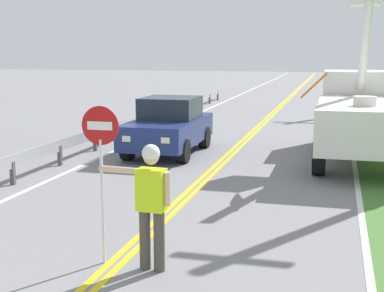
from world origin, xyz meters
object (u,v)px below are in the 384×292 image
Objects in this scene: stop_sign_paddle at (101,149)px; flagger_worker at (151,199)px; oncoming_sedan_nearest at (169,126)px; utility_bucket_truck at (360,110)px.

flagger_worker is at bearing -4.82° from stop_sign_paddle.
stop_sign_paddle is 8.90m from oncoming_sedan_nearest.
utility_bucket_truck is (3.90, 9.37, -0.30)m from stop_sign_paddle.
stop_sign_paddle reaches higher than flagger_worker.
utility_bucket_truck is at bearing 71.61° from flagger_worker.
stop_sign_paddle is at bearing -79.15° from oncoming_sedan_nearest.
oncoming_sedan_nearest is at bearing 105.52° from flagger_worker.
utility_bucket_truck is at bearing 67.38° from stop_sign_paddle.
flagger_worker is at bearing -108.39° from utility_bucket_truck.
flagger_worker is 0.27× the size of utility_bucket_truck.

